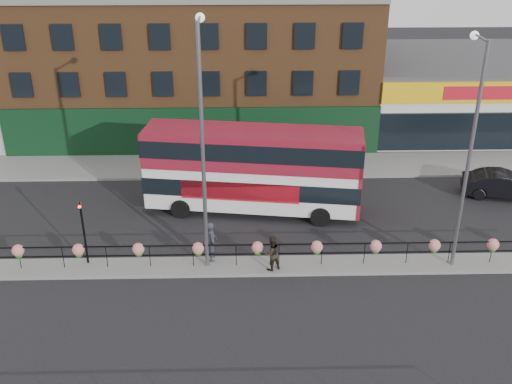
{
  "coord_description": "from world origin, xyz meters",
  "views": [
    {
      "loc": [
        -0.65,
        -23.78,
        15.44
      ],
      "look_at": [
        0.0,
        3.0,
        2.5
      ],
      "focal_mm": 42.0,
      "sensor_mm": 36.0,
      "label": 1
    }
  ],
  "objects_px": {
    "car": "(504,185)",
    "pedestrian_b": "(272,253)",
    "pedestrian_a": "(212,241)",
    "double_decker_bus": "(253,162)",
    "lamp_column_west": "(202,129)",
    "lamp_column_east": "(470,138)"
  },
  "relations": [
    {
      "from": "car",
      "to": "lamp_column_west",
      "type": "bearing_deg",
      "value": 125.31
    },
    {
      "from": "pedestrian_b",
      "to": "double_decker_bus",
      "type": "bearing_deg",
      "value": -110.18
    },
    {
      "from": "double_decker_bus",
      "to": "lamp_column_west",
      "type": "distance_m",
      "value": 7.14
    },
    {
      "from": "lamp_column_west",
      "to": "car",
      "type": "bearing_deg",
      "value": 22.16
    },
    {
      "from": "car",
      "to": "pedestrian_b",
      "type": "bearing_deg",
      "value": 131.78
    },
    {
      "from": "lamp_column_west",
      "to": "lamp_column_east",
      "type": "xyz_separation_m",
      "value": [
        11.48,
        -0.21,
        -0.44
      ]
    },
    {
      "from": "pedestrian_a",
      "to": "car",
      "type": "bearing_deg",
      "value": -73.99
    },
    {
      "from": "double_decker_bus",
      "to": "pedestrian_a",
      "type": "relative_size",
      "value": 6.03
    },
    {
      "from": "pedestrian_a",
      "to": "pedestrian_b",
      "type": "bearing_deg",
      "value": -114.12
    },
    {
      "from": "car",
      "to": "pedestrian_a",
      "type": "height_order",
      "value": "pedestrian_a"
    },
    {
      "from": "pedestrian_a",
      "to": "lamp_column_west",
      "type": "relative_size",
      "value": 0.18
    },
    {
      "from": "pedestrian_a",
      "to": "pedestrian_b",
      "type": "relative_size",
      "value": 1.16
    },
    {
      "from": "pedestrian_b",
      "to": "lamp_column_west",
      "type": "distance_m",
      "value": 6.57
    },
    {
      "from": "pedestrian_a",
      "to": "lamp_column_west",
      "type": "xyz_separation_m",
      "value": [
        -0.21,
        -0.23,
        5.67
      ]
    },
    {
      "from": "pedestrian_b",
      "to": "lamp_column_east",
      "type": "xyz_separation_m",
      "value": [
        8.49,
        0.49,
        5.37
      ]
    },
    {
      "from": "car",
      "to": "lamp_column_east",
      "type": "bearing_deg",
      "value": 156.09
    },
    {
      "from": "double_decker_bus",
      "to": "car",
      "type": "relative_size",
      "value": 2.43
    },
    {
      "from": "double_decker_bus",
      "to": "lamp_column_east",
      "type": "bearing_deg",
      "value": -31.93
    },
    {
      "from": "pedestrian_b",
      "to": "lamp_column_east",
      "type": "distance_m",
      "value": 10.06
    },
    {
      "from": "car",
      "to": "pedestrian_a",
      "type": "distance_m",
      "value": 17.88
    },
    {
      "from": "car",
      "to": "pedestrian_b",
      "type": "height_order",
      "value": "pedestrian_b"
    },
    {
      "from": "car",
      "to": "lamp_column_west",
      "type": "distance_m",
      "value": 19.13
    }
  ]
}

